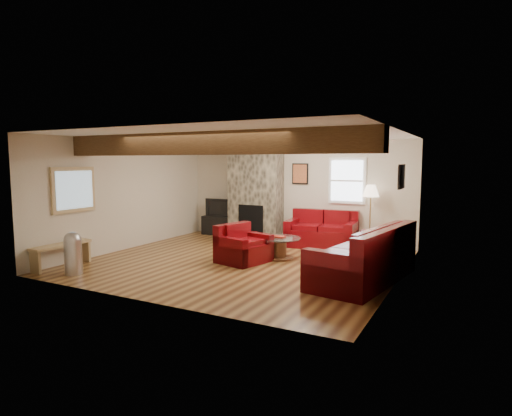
{
  "coord_description": "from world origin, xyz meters",
  "views": [
    {
      "loc": [
        4.16,
        -7.3,
        2.01
      ],
      "look_at": [
        0.12,
        0.4,
        1.06
      ],
      "focal_mm": 30.0,
      "sensor_mm": 36.0,
      "label": 1
    }
  ],
  "objects_px": {
    "armchair_red": "(244,244)",
    "floor_lamp": "(371,194)",
    "sofa_three": "(363,254)",
    "coffee_table": "(279,248)",
    "loveseat": "(321,229)",
    "television": "(221,208)",
    "tv_cabinet": "(221,226)"
  },
  "relations": [
    {
      "from": "coffee_table",
      "to": "tv_cabinet",
      "type": "xyz_separation_m",
      "value": [
        -2.62,
        1.9,
        0.03
      ]
    },
    {
      "from": "armchair_red",
      "to": "floor_lamp",
      "type": "height_order",
      "value": "floor_lamp"
    },
    {
      "from": "tv_cabinet",
      "to": "television",
      "type": "distance_m",
      "value": 0.5
    },
    {
      "from": "sofa_three",
      "to": "floor_lamp",
      "type": "xyz_separation_m",
      "value": [
        -0.5,
        2.63,
        0.8
      ]
    },
    {
      "from": "loveseat",
      "to": "television",
      "type": "bearing_deg",
      "value": 169.19
    },
    {
      "from": "television",
      "to": "loveseat",
      "type": "bearing_deg",
      "value": -5.72
    },
    {
      "from": "television",
      "to": "floor_lamp",
      "type": "distance_m",
      "value": 4.11
    },
    {
      "from": "loveseat",
      "to": "tv_cabinet",
      "type": "distance_m",
      "value": 3.01
    },
    {
      "from": "sofa_three",
      "to": "television",
      "type": "bearing_deg",
      "value": -111.77
    },
    {
      "from": "television",
      "to": "tv_cabinet",
      "type": "bearing_deg",
      "value": 0.0
    },
    {
      "from": "floor_lamp",
      "to": "television",
      "type": "bearing_deg",
      "value": 178.52
    },
    {
      "from": "loveseat",
      "to": "floor_lamp",
      "type": "distance_m",
      "value": 1.38
    },
    {
      "from": "sofa_three",
      "to": "coffee_table",
      "type": "distance_m",
      "value": 2.14
    },
    {
      "from": "coffee_table",
      "to": "floor_lamp",
      "type": "bearing_deg",
      "value": 51.07
    },
    {
      "from": "loveseat",
      "to": "armchair_red",
      "type": "bearing_deg",
      "value": -116.36
    },
    {
      "from": "loveseat",
      "to": "television",
      "type": "distance_m",
      "value": 3.03
    },
    {
      "from": "floor_lamp",
      "to": "armchair_red",
      "type": "bearing_deg",
      "value": -128.94
    },
    {
      "from": "television",
      "to": "floor_lamp",
      "type": "xyz_separation_m",
      "value": [
        4.08,
        -0.11,
        0.51
      ]
    },
    {
      "from": "armchair_red",
      "to": "tv_cabinet",
      "type": "height_order",
      "value": "armchair_red"
    },
    {
      "from": "coffee_table",
      "to": "sofa_three",
      "type": "bearing_deg",
      "value": -23.17
    },
    {
      "from": "loveseat",
      "to": "coffee_table",
      "type": "xyz_separation_m",
      "value": [
        -0.37,
        -1.6,
        -0.2
      ]
    },
    {
      "from": "coffee_table",
      "to": "tv_cabinet",
      "type": "distance_m",
      "value": 3.24
    },
    {
      "from": "armchair_red",
      "to": "sofa_three",
      "type": "bearing_deg",
      "value": -81.18
    },
    {
      "from": "loveseat",
      "to": "television",
      "type": "height_order",
      "value": "television"
    },
    {
      "from": "sofa_three",
      "to": "tv_cabinet",
      "type": "relative_size",
      "value": 2.37
    },
    {
      "from": "loveseat",
      "to": "armchair_red",
      "type": "relative_size",
      "value": 1.72
    },
    {
      "from": "armchair_red",
      "to": "tv_cabinet",
      "type": "bearing_deg",
      "value": 54.6
    },
    {
      "from": "coffee_table",
      "to": "television",
      "type": "bearing_deg",
      "value": 144.04
    },
    {
      "from": "sofa_three",
      "to": "coffee_table",
      "type": "xyz_separation_m",
      "value": [
        -1.95,
        0.83,
        -0.24
      ]
    },
    {
      "from": "sofa_three",
      "to": "armchair_red",
      "type": "relative_size",
      "value": 2.6
    },
    {
      "from": "tv_cabinet",
      "to": "television",
      "type": "bearing_deg",
      "value": 0.0
    },
    {
      "from": "armchair_red",
      "to": "floor_lamp",
      "type": "relative_size",
      "value": 0.63
    }
  ]
}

